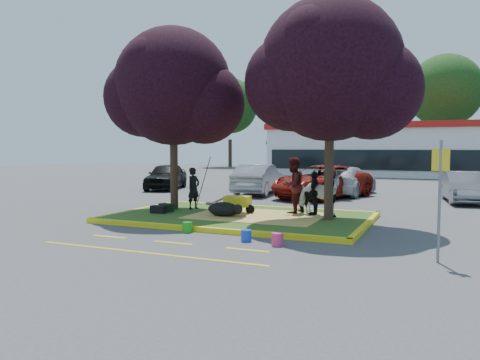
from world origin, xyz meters
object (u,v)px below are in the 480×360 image
at_px(cow, 318,195).
at_px(bucket_pink, 277,239).
at_px(bucket_green, 187,227).
at_px(car_silver, 259,179).
at_px(wheelbarrow, 238,201).
at_px(bucket_blue, 246,236).
at_px(car_black, 166,176).
at_px(handler, 194,188).
at_px(sign_post, 440,187).
at_px(calf, 224,209).

height_order(cow, bucket_pink, cow).
height_order(bucket_green, car_silver, car_silver).
xyz_separation_m(wheelbarrow, bucket_blue, (1.85, -3.63, -0.41)).
distance_m(bucket_blue, car_black, 15.52).
bearing_deg(car_black, bucket_pink, -66.00).
relative_size(handler, wheelbarrow, 0.97).
xyz_separation_m(cow, bucket_pink, (0.06, -4.17, -0.69)).
distance_m(wheelbarrow, bucket_pink, 4.73).
xyz_separation_m(bucket_pink, car_silver, (-5.05, 11.63, 0.61)).
bearing_deg(wheelbarrow, bucket_green, -96.00).
relative_size(handler, bucket_green, 5.03).
xyz_separation_m(cow, wheelbarrow, (-2.71, -0.35, -0.30)).
bearing_deg(sign_post, cow, 147.78).
xyz_separation_m(wheelbarrow, sign_post, (6.35, -4.06, 1.02)).
bearing_deg(sign_post, car_silver, 144.23).
relative_size(bucket_green, bucket_blue, 1.03).
bearing_deg(bucket_green, calf, 88.95).
relative_size(bucket_blue, car_black, 0.07).
distance_m(bucket_green, bucket_pink, 2.98).
height_order(handler, bucket_blue, handler).
distance_m(calf, car_silver, 8.98).
xyz_separation_m(wheelbarrow, car_black, (-8.13, 8.24, 0.19)).
distance_m(cow, bucket_pink, 4.23).
bearing_deg(bucket_blue, car_silver, 109.92).
distance_m(cow, calf, 3.10).
relative_size(bucket_blue, car_silver, 0.06).
bearing_deg(bucket_blue, calf, 125.56).
distance_m(handler, wheelbarrow, 1.97).
bearing_deg(calf, car_silver, 86.99).
xyz_separation_m(handler, bucket_pink, (4.67, -4.18, -0.75)).
bearing_deg(bucket_green, sign_post, -7.92).
bearing_deg(calf, bucket_pink, -62.83).
bearing_deg(car_silver, wheelbarrow, 100.51).
bearing_deg(wheelbarrow, sign_post, -35.93).
relative_size(wheelbarrow, sign_post, 0.61).
bearing_deg(cow, car_silver, 48.69).
distance_m(wheelbarrow, car_silver, 8.14).
xyz_separation_m(bucket_pink, car_black, (-10.89, 12.06, 0.59)).
relative_size(sign_post, bucket_green, 8.48).
xyz_separation_m(handler, bucket_blue, (3.76, -3.98, -0.76)).
height_order(handler, bucket_green, handler).
distance_m(calf, bucket_blue, 3.37).
bearing_deg(calf, cow, 6.67).
bearing_deg(bucket_blue, cow, 77.90).
bearing_deg(bucket_pink, cow, 90.76).
xyz_separation_m(sign_post, car_black, (-14.49, 12.30, -0.83)).
xyz_separation_m(bucket_blue, car_black, (-9.99, 11.87, 0.60)).
xyz_separation_m(bucket_blue, car_silver, (-4.15, 11.44, 0.62)).
bearing_deg(bucket_pink, handler, 138.16).
distance_m(calf, car_black, 12.16).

